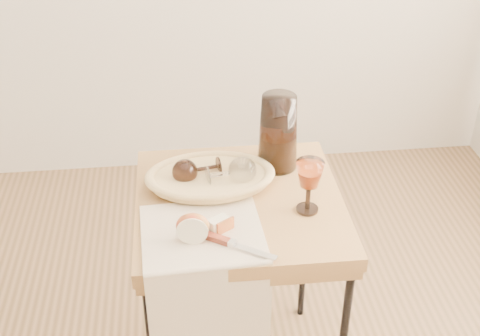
{
  "coord_description": "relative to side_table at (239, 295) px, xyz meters",
  "views": [
    {
      "loc": [
        0.15,
        -1.16,
        1.84
      ],
      "look_at": [
        0.31,
        0.33,
        0.89
      ],
      "focal_mm": 47.39,
      "sensor_mm": 36.0,
      "label": 1
    }
  ],
  "objects": [
    {
      "name": "goblet_lying_a",
      "position": [
        -0.11,
        0.09,
        0.44
      ],
      "size": [
        0.14,
        0.1,
        0.08
      ],
      "primitive_type": null,
      "rotation": [
        0.0,
        0.0,
        3.34
      ],
      "color": "#392018",
      "rests_on": "bread_basket"
    },
    {
      "name": "side_table",
      "position": [
        0.0,
        0.0,
        0.0
      ],
      "size": [
        0.61,
        0.61,
        0.77
      ],
      "primitive_type": null,
      "rotation": [
        0.0,
        0.0,
        -0.0
      ],
      "color": "brown",
      "rests_on": "floor"
    },
    {
      "name": "table_knife",
      "position": [
        -0.04,
        -0.22,
        0.4
      ],
      "size": [
        0.19,
        0.14,
        0.02
      ],
      "primitive_type": null,
      "rotation": [
        0.0,
        0.0,
        -0.58
      ],
      "color": "silver",
      "rests_on": "tea_towel"
    },
    {
      "name": "apple_wedge",
      "position": [
        -0.07,
        -0.15,
        0.41
      ],
      "size": [
        0.06,
        0.06,
        0.04
      ],
      "primitive_type": "cube",
      "rotation": [
        0.0,
        0.0,
        0.57
      ],
      "color": "#F6E9C3",
      "rests_on": "tea_towel"
    },
    {
      "name": "tea_towel",
      "position": [
        -0.12,
        -0.15,
        0.39
      ],
      "size": [
        0.34,
        0.31,
        0.01
      ],
      "primitive_type": "cube",
      "rotation": [
        0.0,
        0.0,
        0.05
      ],
      "color": "#FAE7BF",
      "rests_on": "side_table"
    },
    {
      "name": "apple_half",
      "position": [
        -0.14,
        -0.18,
        0.43
      ],
      "size": [
        0.09,
        0.05,
        0.08
      ],
      "primitive_type": "ellipsoid",
      "rotation": [
        0.0,
        0.0,
        -0.09
      ],
      "color": "#B50412",
      "rests_on": "tea_towel"
    },
    {
      "name": "pitcher",
      "position": [
        0.14,
        0.17,
        0.51
      ],
      "size": [
        0.22,
        0.28,
        0.28
      ],
      "primitive_type": null,
      "rotation": [
        0.0,
        0.0,
        0.24
      ],
      "color": "black",
      "rests_on": "side_table"
    },
    {
      "name": "bread_basket",
      "position": [
        -0.08,
        0.08,
        0.41
      ],
      "size": [
        0.35,
        0.24,
        0.04
      ],
      "primitive_type": null,
      "rotation": [
        0.0,
        0.0,
        0.02
      ],
      "color": "tan",
      "rests_on": "side_table"
    },
    {
      "name": "goblet_lying_b",
      "position": [
        -0.03,
        0.06,
        0.44
      ],
      "size": [
        0.15,
        0.11,
        0.09
      ],
      "primitive_type": null,
      "rotation": [
        0.0,
        0.0,
        0.16
      ],
      "color": "white",
      "rests_on": "bread_basket"
    },
    {
      "name": "wine_goblet",
      "position": [
        0.19,
        -0.08,
        0.47
      ],
      "size": [
        0.1,
        0.1,
        0.16
      ],
      "primitive_type": null,
      "rotation": [
        0.0,
        0.0,
        0.23
      ],
      "color": "white",
      "rests_on": "side_table"
    }
  ]
}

